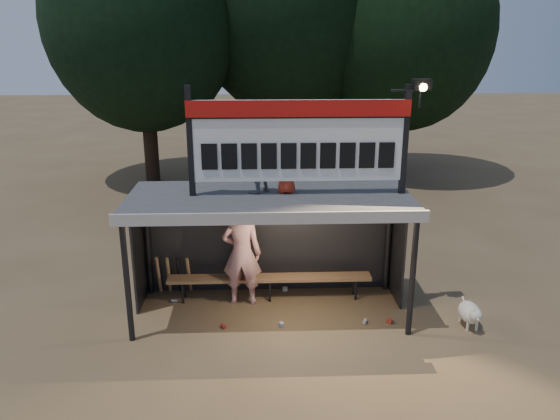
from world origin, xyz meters
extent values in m
plane|color=brown|center=(0.00, 0.00, 0.00)|extent=(80.00, 80.00, 0.00)
imported|color=white|center=(-0.53, 0.41, 1.03)|extent=(0.79, 0.55, 2.06)
imported|color=slate|center=(-0.24, 0.14, 2.84)|extent=(0.64, 0.64, 1.04)
imported|color=#B62E1C|center=(0.30, 0.09, 2.74)|extent=(0.43, 0.29, 0.84)
cube|color=#3D3D40|center=(0.00, 0.00, 2.26)|extent=(5.00, 2.00, 0.12)
cube|color=beige|center=(0.00, -1.02, 2.22)|extent=(5.10, 0.06, 0.20)
cylinder|color=black|center=(-2.40, -0.90, 1.10)|extent=(0.10, 0.10, 2.20)
cylinder|color=black|center=(2.40, -0.90, 1.10)|extent=(0.10, 0.10, 2.20)
cylinder|color=black|center=(-2.40, 0.90, 1.10)|extent=(0.10, 0.10, 2.20)
cylinder|color=black|center=(2.40, 0.90, 1.10)|extent=(0.10, 0.10, 2.20)
cube|color=black|center=(0.00, 1.00, 1.10)|extent=(5.00, 0.04, 2.20)
cube|color=black|center=(-2.50, 0.50, 1.10)|extent=(0.04, 1.00, 2.20)
cube|color=black|center=(2.50, 0.50, 1.10)|extent=(0.04, 1.00, 2.20)
cylinder|color=black|center=(0.00, 1.00, 2.15)|extent=(5.00, 0.06, 0.06)
cube|color=black|center=(-1.35, 0.00, 3.27)|extent=(0.10, 0.10, 1.90)
cube|color=black|center=(2.35, 0.00, 3.27)|extent=(0.10, 0.10, 1.90)
cube|color=white|center=(0.50, 0.00, 3.27)|extent=(3.80, 0.08, 1.40)
cube|color=red|center=(0.50, -0.05, 3.83)|extent=(3.80, 0.04, 0.28)
cube|color=black|center=(0.50, -0.06, 3.68)|extent=(3.80, 0.02, 0.03)
cube|color=black|center=(-1.03, -0.05, 3.02)|extent=(0.27, 0.03, 0.45)
cube|color=black|center=(-0.69, -0.05, 3.02)|extent=(0.27, 0.03, 0.45)
cube|color=black|center=(-0.35, -0.05, 3.02)|extent=(0.27, 0.03, 0.45)
cube|color=black|center=(-0.01, -0.05, 3.02)|extent=(0.27, 0.03, 0.45)
cube|color=black|center=(0.33, -0.05, 3.02)|extent=(0.27, 0.03, 0.45)
cube|color=black|center=(0.67, -0.05, 3.02)|extent=(0.27, 0.03, 0.45)
cube|color=black|center=(1.01, -0.05, 3.02)|extent=(0.27, 0.03, 0.45)
cube|color=black|center=(1.35, -0.05, 3.02)|extent=(0.27, 0.03, 0.45)
cube|color=black|center=(1.69, -0.05, 3.02)|extent=(0.27, 0.03, 0.45)
cube|color=black|center=(2.03, -0.05, 3.02)|extent=(0.27, 0.03, 0.45)
cylinder|color=black|center=(2.30, 0.00, 4.12)|extent=(0.50, 0.04, 0.04)
cylinder|color=black|center=(2.55, 0.00, 3.97)|extent=(0.04, 0.04, 0.30)
cube|color=black|center=(2.55, -0.05, 4.22)|extent=(0.30, 0.22, 0.18)
sphere|color=#FFD88C|center=(2.55, -0.14, 4.18)|extent=(0.14, 0.14, 0.14)
cube|color=#936C45|center=(0.00, 0.55, 0.45)|extent=(4.00, 0.35, 0.06)
cylinder|color=black|center=(-1.70, 0.43, 0.23)|extent=(0.05, 0.05, 0.45)
cylinder|color=black|center=(-1.70, 0.67, 0.23)|extent=(0.05, 0.05, 0.45)
cylinder|color=black|center=(0.00, 0.43, 0.23)|extent=(0.05, 0.05, 0.45)
cylinder|color=black|center=(0.00, 0.67, 0.23)|extent=(0.05, 0.05, 0.45)
cylinder|color=black|center=(1.70, 0.43, 0.23)|extent=(0.05, 0.05, 0.45)
cylinder|color=black|center=(1.70, 0.67, 0.23)|extent=(0.05, 0.05, 0.45)
cylinder|color=black|center=(-4.00, 10.00, 1.87)|extent=(0.50, 0.50, 3.74)
ellipsoid|color=black|center=(-4.00, 10.00, 5.53)|extent=(6.46, 6.46, 7.48)
cylinder|color=black|center=(1.00, 11.50, 2.09)|extent=(0.50, 0.50, 4.18)
ellipsoid|color=black|center=(1.00, 11.50, 6.18)|extent=(7.22, 7.22, 8.36)
cylinder|color=black|center=(5.00, 10.50, 1.76)|extent=(0.50, 0.50, 3.52)
ellipsoid|color=black|center=(5.00, 10.50, 5.20)|extent=(6.08, 6.08, 7.04)
ellipsoid|color=silver|center=(3.56, -0.66, 0.27)|extent=(0.36, 0.58, 0.36)
sphere|color=silver|center=(3.56, -0.94, 0.36)|extent=(0.22, 0.22, 0.22)
cone|color=beige|center=(3.56, -1.04, 0.34)|extent=(0.10, 0.10, 0.10)
cone|color=beige|center=(3.51, -0.96, 0.46)|extent=(0.06, 0.06, 0.07)
cone|color=beige|center=(3.61, -0.96, 0.46)|extent=(0.06, 0.06, 0.07)
cylinder|color=beige|center=(3.48, -0.84, 0.09)|extent=(0.05, 0.05, 0.18)
cylinder|color=silver|center=(3.64, -0.84, 0.09)|extent=(0.05, 0.05, 0.18)
cylinder|color=white|center=(3.48, -0.48, 0.09)|extent=(0.05, 0.05, 0.18)
cylinder|color=beige|center=(3.64, -0.48, 0.09)|extent=(0.05, 0.05, 0.18)
cylinder|color=beige|center=(3.56, -0.36, 0.34)|extent=(0.04, 0.16, 0.14)
cylinder|color=#A0764B|center=(-2.21, 0.82, 0.43)|extent=(0.07, 0.27, 0.84)
cylinder|color=#9E7E4A|center=(-2.01, 0.82, 0.43)|extent=(0.07, 0.30, 0.83)
cylinder|color=black|center=(-1.81, 0.82, 0.43)|extent=(0.06, 0.32, 0.83)
cylinder|color=#9D7149|center=(-1.61, 0.82, 0.43)|extent=(0.07, 0.35, 0.82)
cube|color=#A62C1C|center=(2.16, -0.51, 0.04)|extent=(0.12, 0.12, 0.08)
cylinder|color=#ABABAF|center=(-1.87, 0.46, 0.04)|extent=(0.12, 0.07, 0.07)
cube|color=beige|center=(0.32, 0.89, 0.04)|extent=(0.10, 0.07, 0.08)
cylinder|color=#B32F1E|center=(-0.85, -0.55, 0.04)|extent=(0.12, 0.14, 0.07)
cube|color=#B0B0B5|center=(0.19, -0.56, 0.04)|extent=(0.10, 0.12, 0.08)
cylinder|color=beige|center=(1.72, -0.48, 0.04)|extent=(0.11, 0.14, 0.07)
camera|label=1|loc=(-0.18, -9.25, 5.00)|focal=35.00mm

